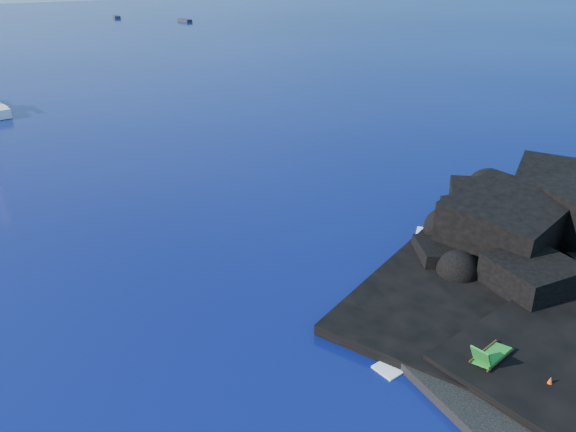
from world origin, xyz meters
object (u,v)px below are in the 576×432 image
at_px(deck_chair, 493,350).
at_px(marker_cone, 549,384).
at_px(distant_boat_a, 117,18).
at_px(sunbather, 529,322).
at_px(distant_boat_b, 185,22).

distance_m(deck_chair, marker_cone, 1.92).
bearing_deg(deck_chair, distant_boat_a, 68.76).
bearing_deg(sunbather, deck_chair, 166.53).
distance_m(sunbather, marker_cone, 3.53).
bearing_deg(distant_boat_b, marker_cone, -114.92).
height_order(deck_chair, marker_cone, deck_chair).
xyz_separation_m(deck_chair, distant_boat_a, (27.73, 132.32, -0.95)).
height_order(deck_chair, sunbather, deck_chair).
distance_m(deck_chair, distant_boat_a, 135.20).
relative_size(sunbather, distant_boat_b, 0.37).
bearing_deg(sunbather, marker_cone, -161.13).
bearing_deg(sunbather, distant_boat_a, 52.74).
height_order(distant_boat_a, distant_boat_b, distant_boat_b).
height_order(sunbather, distant_boat_a, sunbather).
bearing_deg(deck_chair, distant_boat_b, 62.36).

